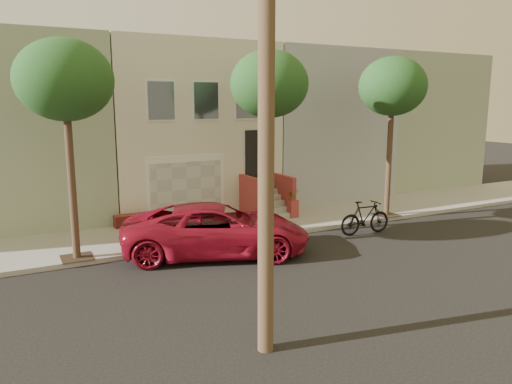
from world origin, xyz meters
TOP-DOWN VIEW (x-y plane):
  - ground at (0.00, 0.00)m, footprint 90.00×90.00m
  - sidewalk at (0.00, 5.35)m, footprint 40.00×3.70m
  - house_row at (0.00, 11.19)m, footprint 33.10×11.70m
  - tree_left at (-5.50, 3.90)m, footprint 2.70×2.57m
  - tree_mid at (1.00, 3.90)m, footprint 2.70×2.57m
  - tree_right at (6.50, 3.90)m, footprint 2.70×2.57m
  - pickup_truck at (-1.50, 2.72)m, footprint 6.31×4.47m
  - motorcycle at (4.15, 2.43)m, footprint 2.08×0.72m

SIDE VIEW (x-z plane):
  - ground at x=0.00m, z-range 0.00..0.00m
  - sidewalk at x=0.00m, z-range 0.00..0.15m
  - motorcycle at x=4.15m, z-range 0.00..1.23m
  - pickup_truck at x=-1.50m, z-range 0.00..1.60m
  - house_row at x=0.00m, z-range 0.14..7.14m
  - tree_left at x=-5.50m, z-range 2.11..8.41m
  - tree_mid at x=1.00m, z-range 2.11..8.41m
  - tree_right at x=6.50m, z-range 2.11..8.41m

